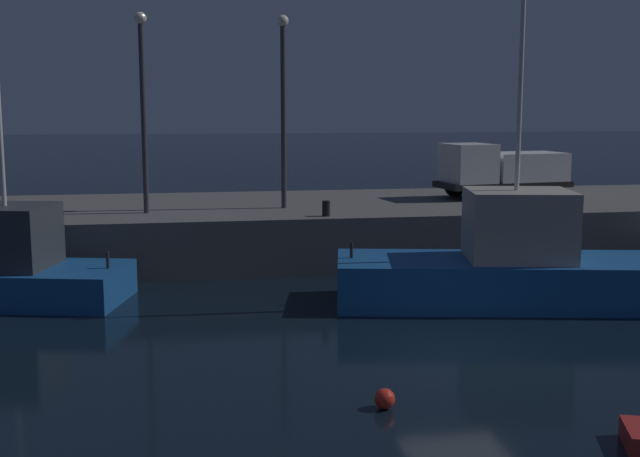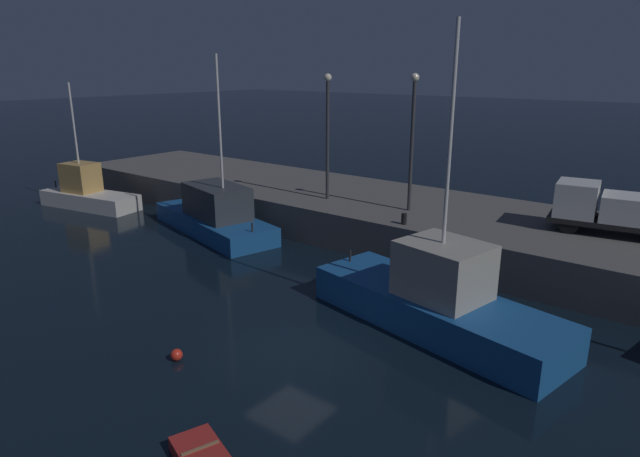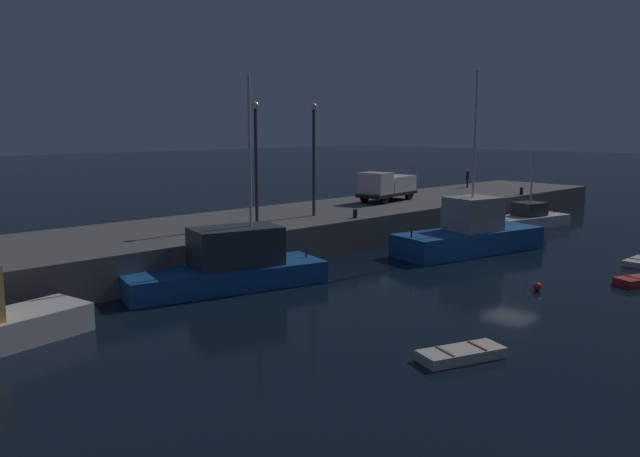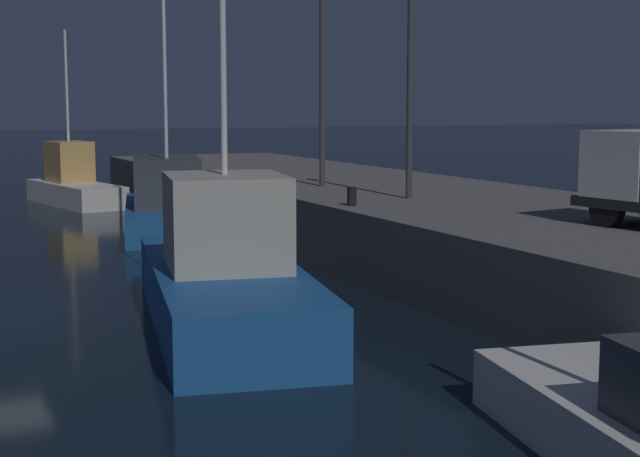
% 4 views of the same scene
% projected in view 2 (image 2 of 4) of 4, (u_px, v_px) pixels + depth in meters
% --- Properties ---
extents(ground_plane, '(320.00, 320.00, 0.00)m').
position_uv_depth(ground_plane, '(290.00, 351.00, 19.21)').
color(ground_plane, black).
extents(pier_quay, '(60.84, 9.52, 2.04)m').
position_uv_depth(pier_quay, '(463.00, 230.00, 29.73)').
color(pier_quay, '#5B5956').
rests_on(pier_quay, ground).
extents(fishing_trawler_red, '(10.66, 5.15, 11.17)m').
position_uv_depth(fishing_trawler_red, '(437.00, 300.00, 20.58)').
color(fishing_trawler_red, '#195193').
rests_on(fishing_trawler_red, ground).
extents(fishing_boat_white, '(10.37, 5.44, 10.27)m').
position_uv_depth(fishing_boat_white, '(215.00, 215.00, 32.55)').
color(fishing_boat_white, '#195193').
rests_on(fishing_boat_white, ground).
extents(fishing_boat_orange, '(7.85, 3.75, 8.59)m').
position_uv_depth(fishing_boat_orange, '(87.00, 193.00, 38.49)').
color(fishing_boat_orange, silver).
rests_on(fishing_boat_orange, ground).
extents(mooring_buoy_mid, '(0.41, 0.41, 0.41)m').
position_uv_depth(mooring_buoy_mid, '(177.00, 355.00, 18.53)').
color(mooring_buoy_mid, red).
rests_on(mooring_buoy_mid, ground).
extents(lamp_post_west, '(0.44, 0.44, 7.19)m').
position_uv_depth(lamp_post_west, '(328.00, 127.00, 31.29)').
color(lamp_post_west, '#38383D').
rests_on(lamp_post_west, pier_quay).
extents(lamp_post_east, '(0.44, 0.44, 7.25)m').
position_uv_depth(lamp_post_east, '(412.00, 132.00, 28.68)').
color(lamp_post_east, '#38383D').
rests_on(lamp_post_east, pier_quay).
extents(utility_truck, '(5.89, 2.93, 2.32)m').
position_uv_depth(utility_truck, '(613.00, 209.00, 25.36)').
color(utility_truck, black).
rests_on(utility_truck, pier_quay).
extents(bollard_west, '(0.28, 0.28, 0.56)m').
position_uv_depth(bollard_west, '(404.00, 219.00, 27.16)').
color(bollard_west, black).
rests_on(bollard_west, pier_quay).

